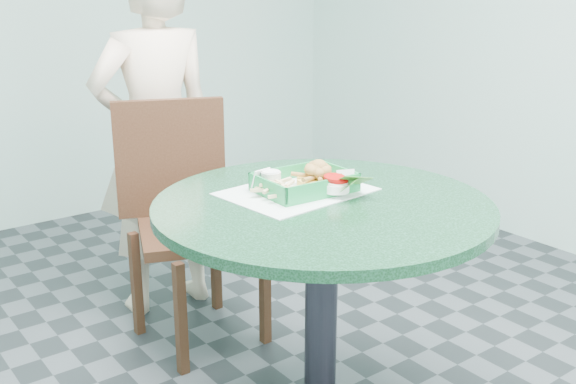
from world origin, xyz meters
TOP-DOWN VIEW (x-y plane):
  - cafe_table at (0.00, 0.00)m, footprint 0.95×0.95m
  - dining_chair at (0.01, 0.84)m, footprint 0.43×0.43m
  - diner_person at (0.04, 1.12)m, footprint 0.55×0.38m
  - placemat at (-0.01, 0.11)m, footprint 0.43×0.34m
  - food_basket at (0.02, 0.10)m, footprint 0.26×0.19m
  - crab_sandwich at (0.06, 0.09)m, footprint 0.13×0.13m
  - fries_pile at (-0.08, 0.09)m, footprint 0.15×0.15m
  - sauce_ramekin at (-0.07, 0.15)m, footprint 0.06×0.06m
  - garnish_cup at (0.07, 0.00)m, footprint 0.11×0.11m

SIDE VIEW (x-z plane):
  - dining_chair at x=0.01m, z-range 0.07..1.00m
  - cafe_table at x=0.00m, z-range 0.21..0.96m
  - diner_person at x=0.04m, z-range 0.00..1.46m
  - placemat at x=-0.01m, z-range 0.75..0.75m
  - food_basket at x=0.02m, z-range 0.74..0.79m
  - fries_pile at x=-0.08m, z-range 0.77..0.81m
  - garnish_cup at x=0.07m, z-range 0.77..0.81m
  - sauce_ramekin at x=-0.07m, z-range 0.78..0.82m
  - crab_sandwich at x=0.06m, z-range 0.76..0.84m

